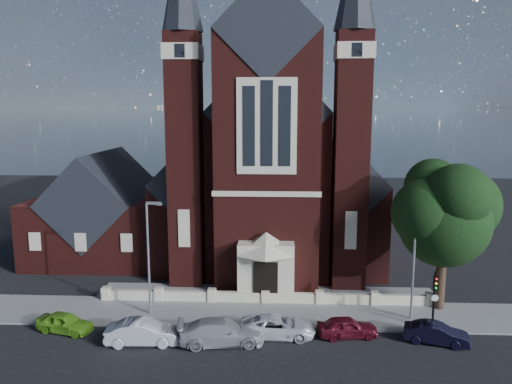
% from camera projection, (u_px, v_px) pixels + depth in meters
% --- Properties ---
extents(ground, '(120.00, 120.00, 0.00)m').
position_uv_depth(ground, '(268.00, 267.00, 45.38)').
color(ground, black).
rests_on(ground, ground).
extents(pavement_strip, '(60.00, 5.00, 0.12)m').
position_uv_depth(pavement_strip, '(265.00, 314.00, 35.04)').
color(pavement_strip, slate).
rests_on(pavement_strip, ground).
extents(forecourt_paving, '(26.00, 3.00, 0.14)m').
position_uv_depth(forecourt_paving, '(266.00, 293.00, 38.98)').
color(forecourt_paving, slate).
rests_on(forecourt_paving, ground).
extents(forecourt_wall, '(24.00, 0.40, 0.90)m').
position_uv_depth(forecourt_wall, '(266.00, 303.00, 37.01)').
color(forecourt_wall, beige).
rests_on(forecourt_wall, ground).
extents(church, '(20.01, 34.90, 29.20)m').
position_uv_depth(church, '(270.00, 168.00, 51.83)').
color(church, '#431512').
rests_on(church, ground).
extents(parish_hall, '(12.00, 12.20, 10.24)m').
position_uv_depth(parish_hall, '(105.00, 215.00, 48.43)').
color(parish_hall, '#431512').
rests_on(parish_hall, ground).
extents(street_tree, '(6.40, 6.60, 10.70)m').
position_uv_depth(street_tree, '(447.00, 216.00, 34.46)').
color(street_tree, black).
rests_on(street_tree, ground).
extents(street_lamp_left, '(1.16, 0.22, 8.09)m').
position_uv_depth(street_lamp_left, '(149.00, 252.00, 34.16)').
color(street_lamp_left, gray).
rests_on(street_lamp_left, ground).
extents(street_lamp_right, '(1.16, 0.22, 8.09)m').
position_uv_depth(street_lamp_right, '(415.00, 255.00, 33.29)').
color(street_lamp_right, gray).
rests_on(street_lamp_right, ground).
extents(traffic_signal, '(0.28, 0.42, 4.00)m').
position_uv_depth(traffic_signal, '(435.00, 293.00, 32.04)').
color(traffic_signal, black).
rests_on(traffic_signal, ground).
extents(car_lime_van, '(4.00, 2.40, 1.28)m').
position_uv_depth(car_lime_van, '(65.00, 323.00, 32.20)').
color(car_lime_van, '#68B023').
rests_on(car_lime_van, ground).
extents(car_silver_a, '(4.63, 1.90, 1.49)m').
position_uv_depth(car_silver_a, '(143.00, 332.00, 30.57)').
color(car_silver_a, silver).
rests_on(car_silver_a, ground).
extents(car_silver_b, '(5.52, 2.82, 1.53)m').
position_uv_depth(car_silver_b, '(221.00, 332.00, 30.57)').
color(car_silver_b, '#A2A6AA').
rests_on(car_silver_b, ground).
extents(car_white_suv, '(4.82, 2.24, 1.34)m').
position_uv_depth(car_white_suv, '(278.00, 326.00, 31.58)').
color(car_white_suv, white).
rests_on(car_white_suv, ground).
extents(car_dark_red, '(3.98, 2.01, 1.30)m').
position_uv_depth(car_dark_red, '(347.00, 327.00, 31.53)').
color(car_dark_red, '#5A0F1D').
rests_on(car_dark_red, ground).
extents(car_navy, '(4.10, 2.35, 1.28)m').
position_uv_depth(car_navy, '(436.00, 334.00, 30.64)').
color(car_navy, black).
rests_on(car_navy, ground).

